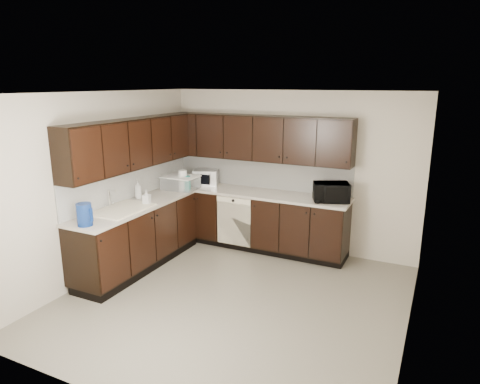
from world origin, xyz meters
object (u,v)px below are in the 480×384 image
object	(u,v)px
toaster_oven	(206,177)
blue_pitcher	(84,215)
microwave	(331,192)
sink	(122,214)
storage_bin	(181,183)

from	to	relation	value
toaster_oven	blue_pitcher	world-z (taller)	blue_pitcher
microwave	sink	bearing A→B (deg)	-168.55
microwave	blue_pitcher	size ratio (longest dim) A/B	1.80
sink	toaster_oven	size ratio (longest dim) A/B	2.05
toaster_oven	storage_bin	size ratio (longest dim) A/B	0.76
sink	toaster_oven	distance (m)	1.81
sink	blue_pitcher	bearing A→B (deg)	-87.18
storage_bin	sink	bearing A→B (deg)	-92.89
microwave	storage_bin	distance (m)	2.39
sink	blue_pitcher	distance (m)	0.72
storage_bin	toaster_oven	bearing A→B (deg)	65.17
microwave	blue_pitcher	distance (m)	3.35
microwave	toaster_oven	size ratio (longest dim) A/B	1.24
sink	toaster_oven	bearing A→B (deg)	81.26
sink	blue_pitcher	world-z (taller)	blue_pitcher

